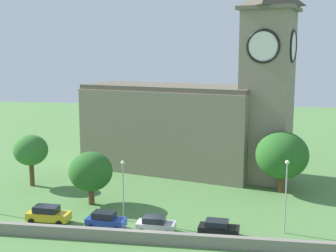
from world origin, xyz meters
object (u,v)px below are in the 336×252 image
car_silver (156,224)px  streetlamp_west_mid (123,181)px  car_blue (105,220)px  tree_churchyard (282,155)px  tree_riverside_west (91,172)px  car_yellow (48,214)px  car_black (218,228)px  streetlamp_central (286,186)px  tree_riverside_east (31,150)px  church (192,117)px

car_silver → streetlamp_west_mid: bearing=145.6°
car_blue → streetlamp_west_mid: size_ratio=0.63×
streetlamp_west_mid → car_silver: bearing=-34.4°
car_blue → streetlamp_west_mid: (1.27, 2.76, 3.66)m
streetlamp_west_mid → tree_churchyard: (18.39, 13.36, 0.48)m
streetlamp_west_mid → tree_riverside_west: size_ratio=1.04×
car_yellow → car_blue: 6.81m
tree_riverside_west → car_silver: bearing=-38.3°
car_yellow → tree_churchyard: size_ratio=0.58×
car_silver → streetlamp_west_mid: streetlamp_west_mid is taller
car_black → tree_riverside_west: size_ratio=0.65×
car_yellow → tree_riverside_west: (2.76, 6.68, 3.20)m
car_silver → streetlamp_central: (13.35, 1.89, 4.27)m
tree_riverside_west → tree_riverside_east: tree_riverside_east is taller
car_yellow → tree_churchyard: (26.44, 15.42, 4.11)m
church → streetlamp_west_mid: (-5.47, -21.96, -4.09)m
church → tree_riverside_east: (-21.55, -11.04, -3.60)m
car_yellow → car_black: size_ratio=1.12×
car_blue → streetlamp_central: size_ratio=0.55×
car_blue → car_black: 12.01m
tree_riverside_west → tree_riverside_east: bearing=149.8°
car_yellow → tree_churchyard: bearing=30.2°
tree_churchyard → car_black: bearing=-115.3°
tree_riverside_west → tree_churchyard: size_ratio=0.80×
car_blue → car_black: size_ratio=1.01×
car_yellow → tree_churchyard: 30.88m
car_yellow → streetlamp_west_mid: (8.05, 2.06, 3.63)m
streetlamp_west_mid → tree_riverside_east: size_ratio=0.94×
car_black → tree_riverside_east: tree_riverside_east is taller
car_blue → car_yellow: bearing=174.1°
car_blue → car_silver: bearing=-1.1°
tree_churchyard → tree_riverside_west: bearing=-159.8°
streetlamp_central → tree_riverside_east: size_ratio=1.07×
car_yellow → tree_riverside_west: size_ratio=0.72×
car_black → tree_riverside_west: tree_riverside_west is taller
car_blue → car_black: bearing=-0.3°
car_black → streetlamp_west_mid: bearing=165.3°
car_black → streetlamp_west_mid: streetlamp_west_mid is taller
car_blue → tree_churchyard: (19.67, 16.12, 4.14)m
car_black → tree_riverside_east: 30.44m
car_silver → church: bearing=87.1°
car_black → streetlamp_central: (6.80, 1.84, 4.30)m
tree_riverside_west → tree_riverside_east: (-10.80, 6.30, 0.93)m
tree_churchyard → tree_riverside_east: bearing=-176.0°
car_yellow → tree_riverside_east: 15.81m
tree_riverside_west → car_black: bearing=-24.9°
streetlamp_central → tree_riverside_west: bearing=166.2°
streetlamp_central → tree_riverside_east: bearing=160.5°
car_silver → streetlamp_central: streetlamp_central is taller
car_yellow → car_blue: (6.77, -0.70, -0.03)m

